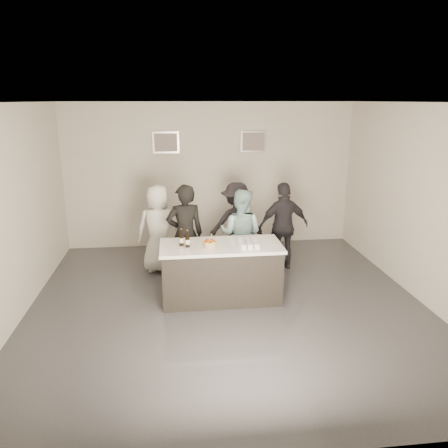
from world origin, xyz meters
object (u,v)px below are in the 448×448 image
at_px(bar_counter, 221,272).
at_px(person_guest_back, 236,224).
at_px(person_guest_right, 284,226).
at_px(beer_bottle_a, 181,237).
at_px(person_guest_left, 159,229).
at_px(person_main_blue, 241,234).
at_px(beer_bottle_b, 187,239).
at_px(cake, 210,245).
at_px(person_main_black, 185,235).

height_order(bar_counter, person_guest_back, person_guest_back).
bearing_deg(person_guest_right, beer_bottle_a, 24.16).
bearing_deg(beer_bottle_a, person_guest_left, 106.50).
relative_size(person_main_blue, person_guest_back, 1.00).
height_order(beer_bottle_b, person_guest_left, person_guest_left).
bearing_deg(cake, person_main_black, 113.16).
distance_m(bar_counter, person_guest_left, 1.68).
relative_size(beer_bottle_a, person_main_blue, 0.16).
distance_m(person_main_black, person_guest_left, 0.76).
distance_m(beer_bottle_b, person_guest_right, 2.19).
bearing_deg(beer_bottle_b, person_guest_back, 58.12).
height_order(bar_counter, beer_bottle_a, beer_bottle_a).
bearing_deg(person_main_black, bar_counter, 117.50).
height_order(bar_counter, beer_bottle_b, beer_bottle_b).
height_order(bar_counter, person_guest_right, person_guest_right).
distance_m(bar_counter, person_main_black, 0.98).
xyz_separation_m(cake, person_guest_right, (1.46, 1.28, -0.13)).
distance_m(cake, person_guest_back, 1.72).
bearing_deg(cake, beer_bottle_b, 174.42).
xyz_separation_m(person_guest_left, person_guest_back, (1.44, 0.17, -0.01)).
relative_size(beer_bottle_a, beer_bottle_b, 1.00).
bearing_deg(person_guest_left, beer_bottle_a, 106.88).
bearing_deg(person_guest_right, cake, 33.59).
xyz_separation_m(cake, person_main_black, (-0.35, 0.81, -0.08)).
xyz_separation_m(beer_bottle_a, beer_bottle_b, (0.09, -0.08, 0.00)).
relative_size(beer_bottle_a, person_guest_right, 0.16).
distance_m(person_guest_right, person_guest_back, 0.88).
height_order(person_main_blue, person_guest_left, person_guest_left).
height_order(beer_bottle_b, person_main_black, person_main_black).
relative_size(cake, beer_bottle_b, 0.76).
bearing_deg(cake, bar_counter, 28.15).
relative_size(person_main_black, person_guest_right, 1.06).
height_order(person_guest_right, person_guest_back, person_guest_right).
relative_size(person_guest_right, person_guest_back, 1.02).
bearing_deg(beer_bottle_b, person_main_black, 91.20).
relative_size(bar_counter, person_main_black, 1.08).
bearing_deg(cake, beer_bottle_a, 164.76).
bearing_deg(person_guest_left, person_main_black, 127.59).
relative_size(beer_bottle_b, person_main_blue, 0.16).
bearing_deg(person_guest_right, person_main_blue, 13.85).
distance_m(cake, person_guest_left, 1.63).
bearing_deg(bar_counter, beer_bottle_b, -172.88).
relative_size(person_main_black, person_guest_back, 1.09).
bearing_deg(bar_counter, person_guest_left, 126.76).
distance_m(beer_bottle_a, person_guest_back, 1.83).
bearing_deg(person_main_blue, person_guest_right, -133.62).
xyz_separation_m(person_main_blue, person_guest_right, (0.84, 0.33, 0.02)).
distance_m(beer_bottle_b, person_guest_left, 1.48).
bearing_deg(bar_counter, person_main_blue, 62.72).
relative_size(cake, beer_bottle_a, 0.76).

